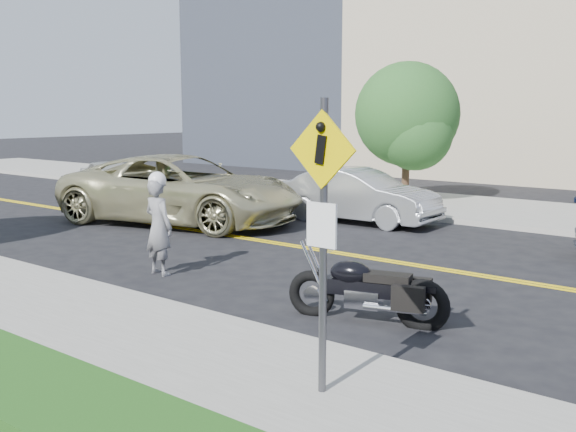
# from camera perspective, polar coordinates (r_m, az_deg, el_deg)

# --- Properties ---
(ground_plane) EXTENTS (120.00, 120.00, 0.00)m
(ground_plane) POSITION_cam_1_polar(r_m,az_deg,el_deg) (14.51, 3.93, -3.09)
(ground_plane) COLOR black
(ground_plane) RESTS_ON ground
(sidewalk_near) EXTENTS (60.00, 5.00, 0.15)m
(sidewalk_near) POSITION_cam_1_polar(r_m,az_deg,el_deg) (9.54, -23.04, -9.82)
(sidewalk_near) COLOR #9E9B91
(sidewalk_near) RESTS_ON ground_plane
(sidewalk_far) EXTENTS (60.00, 5.00, 0.15)m
(sidewalk_far) POSITION_cam_1_polar(r_m,az_deg,el_deg) (21.02, 15.64, 0.57)
(sidewalk_far) COLOR #9E9B91
(sidewalk_far) RESTS_ON ground_plane
(pedestrian_sign) EXTENTS (0.78, 0.08, 3.00)m
(pedestrian_sign) POSITION_cam_1_polar(r_m,az_deg,el_deg) (6.70, 2.96, -0.24)
(pedestrian_sign) COLOR #4C4C51
(pedestrian_sign) RESTS_ON sidewalk_near
(motorcyclist) EXTENTS (0.68, 0.47, 1.92)m
(motorcyclist) POSITION_cam_1_polar(r_m,az_deg,el_deg) (12.62, -10.90, -0.65)
(motorcyclist) COLOR silver
(motorcyclist) RESTS_ON ground
(motorcycle) EXTENTS (2.41, 1.31, 1.40)m
(motorcycle) POSITION_cam_1_polar(r_m,az_deg,el_deg) (9.75, 6.74, -4.92)
(motorcycle) COLOR black
(motorcycle) RESTS_ON ground
(suv) EXTENTS (7.16, 4.53, 1.84)m
(suv) POSITION_cam_1_polar(r_m,az_deg,el_deg) (18.28, -9.01, 2.25)
(suv) COLOR #B7B286
(suv) RESTS_ON ground
(parked_car_white) EXTENTS (4.04, 2.47, 1.29)m
(parked_car_white) POSITION_cam_1_polar(r_m,az_deg,el_deg) (24.58, -14.61, 3.13)
(parked_car_white) COLOR beige
(parked_car_white) RESTS_ON ground
(parked_car_silver) EXTENTS (4.48, 1.70, 1.46)m
(parked_car_silver) POSITION_cam_1_polar(r_m,az_deg,el_deg) (18.30, 5.99, 1.72)
(parked_car_silver) COLOR #A4A8AC
(parked_car_silver) RESTS_ON ground
(tree_far_a) EXTENTS (3.33, 3.33, 4.56)m
(tree_far_a) POSITION_cam_1_polar(r_m,az_deg,el_deg) (22.05, 10.05, 8.47)
(tree_far_a) COLOR #382619
(tree_far_a) RESTS_ON ground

